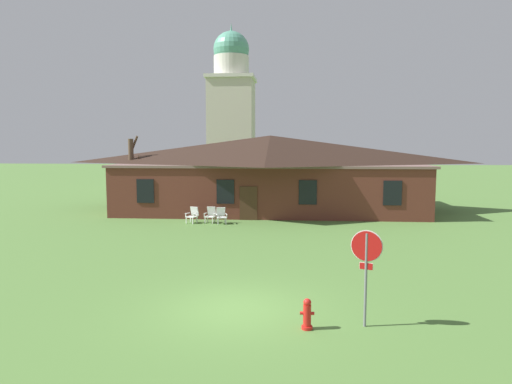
{
  "coord_description": "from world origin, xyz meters",
  "views": [
    {
      "loc": [
        1.55,
        -12.31,
        4.6
      ],
      "look_at": [
        -0.15,
        9.19,
        2.39
      ],
      "focal_mm": 31.84,
      "sensor_mm": 36.0,
      "label": 1
    }
  ],
  "objects_px": {
    "lawn_chair_near_door": "(211,214)",
    "fire_hydrant": "(307,315)",
    "lawn_chair_by_porch": "(193,215)",
    "lawn_chair_left_end": "(221,215)",
    "stop_sign": "(366,259)"
  },
  "relations": [
    {
      "from": "stop_sign",
      "to": "lawn_chair_by_porch",
      "type": "relative_size",
      "value": 2.6
    },
    {
      "from": "lawn_chair_by_porch",
      "to": "fire_hydrant",
      "type": "bearing_deg",
      "value": -67.71
    },
    {
      "from": "lawn_chair_near_door",
      "to": "fire_hydrant",
      "type": "height_order",
      "value": "lawn_chair_near_door"
    },
    {
      "from": "lawn_chair_by_porch",
      "to": "fire_hydrant",
      "type": "relative_size",
      "value": 1.21
    },
    {
      "from": "lawn_chair_by_porch",
      "to": "fire_hydrant",
      "type": "xyz_separation_m",
      "value": [
        6.29,
        -15.34,
        -0.12
      ]
    },
    {
      "from": "stop_sign",
      "to": "lawn_chair_near_door",
      "type": "bearing_deg",
      "value": 113.85
    },
    {
      "from": "lawn_chair_near_door",
      "to": "fire_hydrant",
      "type": "xyz_separation_m",
      "value": [
        5.23,
        -15.47,
        -0.12
      ]
    },
    {
      "from": "stop_sign",
      "to": "lawn_chair_near_door",
      "type": "height_order",
      "value": "stop_sign"
    },
    {
      "from": "lawn_chair_left_end",
      "to": "fire_hydrant",
      "type": "relative_size",
      "value": 1.21
    },
    {
      "from": "lawn_chair_left_end",
      "to": "fire_hydrant",
      "type": "bearing_deg",
      "value": -73.34
    },
    {
      "from": "lawn_chair_near_door",
      "to": "lawn_chair_left_end",
      "type": "bearing_deg",
      "value": -20.44
    },
    {
      "from": "fire_hydrant",
      "to": "stop_sign",
      "type": "bearing_deg",
      "value": 11.02
    },
    {
      "from": "lawn_chair_by_porch",
      "to": "fire_hydrant",
      "type": "height_order",
      "value": "lawn_chair_by_porch"
    },
    {
      "from": "lawn_chair_by_porch",
      "to": "lawn_chair_left_end",
      "type": "height_order",
      "value": "same"
    },
    {
      "from": "stop_sign",
      "to": "lawn_chair_near_door",
      "type": "distance_m",
      "value": 16.65
    }
  ]
}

